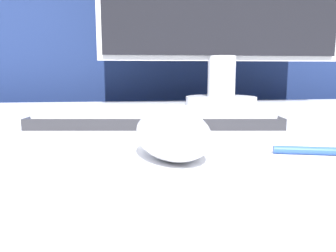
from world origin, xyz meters
TOP-DOWN VIEW (x-y plane):
  - partition_panel at (0.00, 0.64)m, footprint 5.00×0.03m
  - computer_mouse_near at (-0.01, -0.11)m, footprint 0.08×0.11m
  - keyboard at (-0.01, 0.10)m, footprint 0.37×0.16m

SIDE VIEW (x-z plane):
  - partition_panel at x=0.00m, z-range 0.00..1.33m
  - keyboard at x=-0.01m, z-range 0.75..0.77m
  - computer_mouse_near at x=-0.01m, z-range 0.75..0.80m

